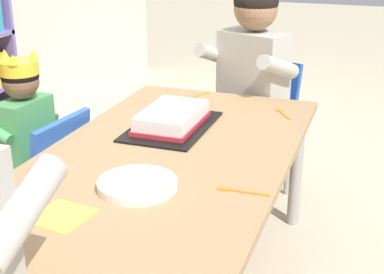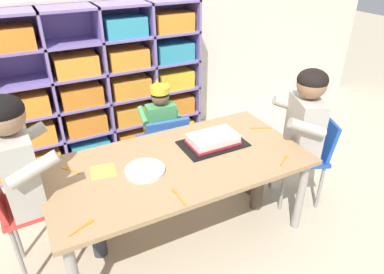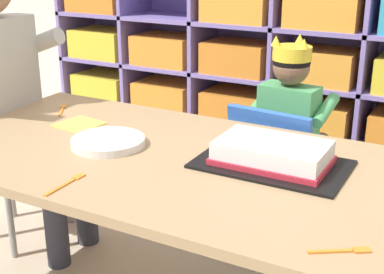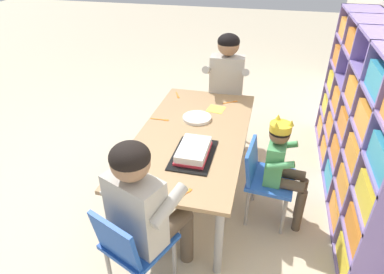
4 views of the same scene
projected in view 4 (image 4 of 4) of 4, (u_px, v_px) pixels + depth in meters
name	position (u px, v px, depth m)	size (l,w,h in m)	color
ground	(193.00, 190.00, 2.72)	(16.00, 16.00, 0.00)	beige
storage_cubby_shelf	(363.00, 128.00, 2.42)	(2.07, 0.32, 1.27)	#7F6BB2
activity_table	(193.00, 139.00, 2.47)	(1.52, 0.77, 0.55)	#A37F56
classroom_chair_blue	(264.00, 176.00, 2.31)	(0.37, 0.36, 0.58)	blue
child_with_crown	(282.00, 161.00, 2.20)	(0.31, 0.31, 0.82)	#4C9E5B
classroom_chair_adult_side	(226.00, 100.00, 3.19)	(0.32, 0.32, 0.68)	red
adult_helper_seated	(226.00, 81.00, 2.98)	(0.44, 0.42, 1.07)	#B2ADA3
classroom_chair_guest_side	(132.00, 245.00, 1.75)	(0.44, 0.42, 0.64)	#1E4CA8
guest_at_table_side	(144.00, 203.00, 1.72)	(0.49, 0.47, 0.99)	#B2ADA3
birthday_cake_on_tray	(193.00, 152.00, 2.18)	(0.41, 0.26, 0.07)	black
paper_plate_stack	(197.00, 118.00, 2.61)	(0.22, 0.22, 0.02)	white
paper_napkin_square	(216.00, 109.00, 2.77)	(0.13, 0.13, 0.00)	#F4DB4C
fork_scattered_mid_table	(231.00, 102.00, 2.88)	(0.09, 0.12, 0.00)	orange
fork_at_table_front_edge	(161.00, 120.00, 2.61)	(0.02, 0.15, 0.00)	orange
fork_near_child_seat	(178.00, 95.00, 3.00)	(0.12, 0.07, 0.00)	orange
fork_by_napkin	(127.00, 173.00, 2.02)	(0.12, 0.08, 0.00)	orange
fork_near_cake_tray	(184.00, 195.00, 1.86)	(0.14, 0.08, 0.00)	orange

